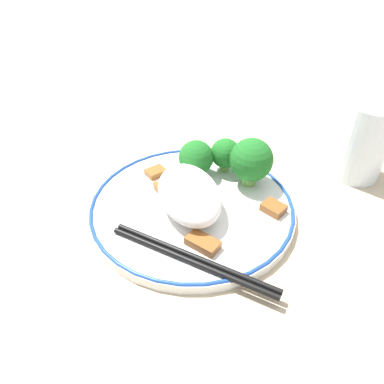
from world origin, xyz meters
name	(u,v)px	position (x,y,z in m)	size (l,w,h in m)	color
ground_plane	(192,211)	(0.00, 0.00, 0.00)	(3.00, 3.00, 0.00)	#C6B28E
plate	(192,207)	(0.00, 0.00, 0.01)	(0.26, 0.26, 0.01)	white
rice_mound	(189,194)	(0.01, -0.01, 0.03)	(0.12, 0.07, 0.04)	white
broccoli_back_left	(251,160)	(-0.02, 0.09, 0.05)	(0.06, 0.06, 0.07)	#72AD4C
broccoli_back_center	(225,154)	(-0.06, 0.07, 0.04)	(0.04, 0.04, 0.05)	#72AD4C
broccoli_back_right	(196,158)	(-0.06, 0.02, 0.04)	(0.05, 0.05, 0.05)	#72AD4C
meat_near_front	(274,208)	(0.04, 0.09, 0.02)	(0.03, 0.03, 0.01)	brown
meat_near_left	(203,243)	(0.07, -0.01, 0.02)	(0.04, 0.04, 0.01)	brown
meat_near_right	(168,186)	(-0.04, -0.02, 0.02)	(0.03, 0.04, 0.01)	#995B28
meat_near_back	(156,172)	(-0.08, -0.03, 0.02)	(0.03, 0.03, 0.01)	#995B28
chopsticks	(192,259)	(0.09, -0.03, 0.02)	(0.15, 0.15, 0.01)	black
drinking_glass	(364,142)	(-0.01, 0.25, 0.06)	(0.07, 0.07, 0.11)	silver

